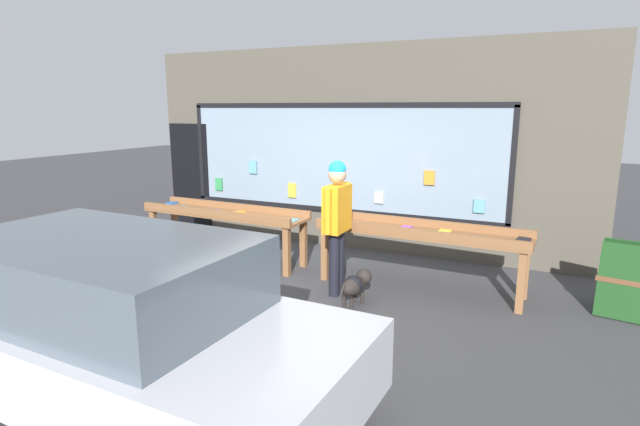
{
  "coord_description": "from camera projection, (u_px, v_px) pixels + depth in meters",
  "views": [
    {
      "loc": [
        3.07,
        -5.57,
        2.4
      ],
      "look_at": [
        0.19,
        0.61,
        0.96
      ],
      "focal_mm": 28.0,
      "sensor_mm": 36.0,
      "label": 1
    }
  ],
  "objects": [
    {
      "name": "display_table_left",
      "position": [
        224.0,
        217.0,
        7.93
      ],
      "size": [
        2.82,
        0.76,
        0.87
      ],
      "color": "brown",
      "rests_on": "ground_plane"
    },
    {
      "name": "parked_car",
      "position": [
        105.0,
        319.0,
        4.0
      ],
      "size": [
        4.34,
        1.99,
        1.41
      ],
      "rotation": [
        0.0,
        0.0,
        -0.04
      ],
      "color": "silver",
      "rests_on": "ground_plane"
    },
    {
      "name": "display_table_right",
      "position": [
        421.0,
        237.0,
        6.62
      ],
      "size": [
        2.82,
        0.78,
        0.89
      ],
      "color": "brown",
      "rests_on": "ground_plane"
    },
    {
      "name": "person_browsing",
      "position": [
        337.0,
        216.0,
        6.37
      ],
      "size": [
        0.23,
        0.69,
        1.76
      ],
      "rotation": [
        0.0,
        0.0,
        1.57
      ],
      "color": "black",
      "rests_on": "ground_plane"
    },
    {
      "name": "ground_plane",
      "position": [
        288.0,
        290.0,
        6.71
      ],
      "size": [
        40.0,
        40.0,
        0.0
      ],
      "primitive_type": "plane",
      "color": "#38383A"
    },
    {
      "name": "shopfront_facade",
      "position": [
        351.0,
        150.0,
        8.5
      ],
      "size": [
        7.85,
        0.29,
        3.42
      ],
      "color": "#4C473D",
      "rests_on": "ground_plane"
    },
    {
      "name": "sandwich_board_sign",
      "position": [
        624.0,
        278.0,
        5.88
      ],
      "size": [
        0.63,
        0.69,
        0.86
      ],
      "rotation": [
        0.0,
        0.0,
        -0.18
      ],
      "color": "#193F19",
      "rests_on": "ground_plane"
    },
    {
      "name": "small_dog",
      "position": [
        355.0,
        284.0,
        6.15
      ],
      "size": [
        0.3,
        0.63,
        0.41
      ],
      "rotation": [
        0.0,
        0.0,
        1.39
      ],
      "color": "black",
      "rests_on": "ground_plane"
    }
  ]
}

